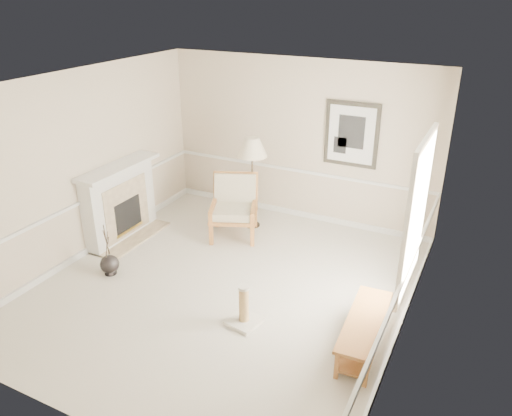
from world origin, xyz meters
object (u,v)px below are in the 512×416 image
(floor_vase, at_px, (110,265))
(floor_lamp, at_px, (252,150))
(scratching_post, at_px, (244,312))
(armchair, at_px, (234,204))
(bench, at_px, (364,329))

(floor_vase, distance_m, floor_lamp, 2.99)
(floor_lamp, bearing_deg, floor_vase, -115.88)
(floor_lamp, xyz_separation_m, scratching_post, (1.19, -2.58, -1.26))
(floor_vase, height_order, armchair, armchair)
(floor_vase, xyz_separation_m, bench, (3.87, 0.08, 0.11))
(floor_vase, bearing_deg, bench, 1.19)
(bench, height_order, scratching_post, scratching_post)
(armchair, xyz_separation_m, bench, (2.84, -1.96, -0.29))
(floor_vase, bearing_deg, armchair, 63.28)
(scratching_post, bearing_deg, floor_lamp, 114.77)
(floor_lamp, bearing_deg, armchair, -111.29)
(scratching_post, bearing_deg, armchair, 121.48)
(bench, xyz_separation_m, scratching_post, (-1.50, -0.23, -0.09))
(floor_vase, height_order, scratching_post, floor_vase)
(armchair, height_order, scratching_post, armchair)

